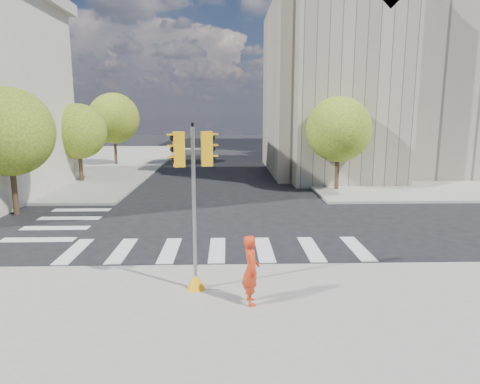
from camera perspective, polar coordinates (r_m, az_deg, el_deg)
name	(u,v)px	position (r m, az deg, el deg)	size (l,w,h in m)	color
ground	(221,235)	(18.37, -2.60, -5.74)	(160.00, 160.00, 0.00)	black
sidewalk_far_right	(417,162)	(48.13, 22.52, 3.78)	(28.00, 40.00, 0.15)	gray
sidewalk_far_left	(27,163)	(48.38, -26.56, 3.49)	(28.00, 40.00, 0.15)	gray
civic_building	(408,87)	(39.84, 21.43, 12.96)	(26.00, 16.00, 19.39)	#9F947E
office_tower	(388,37)	(64.19, 19.14, 18.92)	(20.00, 18.00, 30.00)	#9EA0A3
tree_lw_near	(9,132)	(24.19, -28.47, 7.07)	(4.40, 4.40, 6.41)	#382616
tree_lw_mid	(78,131)	(33.44, -20.74, 7.56)	(4.00, 4.00, 5.77)	#382616
tree_lw_far	(114,118)	(43.00, -16.48, 9.39)	(4.80, 4.80, 6.95)	#382616
tree_re_near	(339,129)	(28.56, 13.02, 8.13)	(4.20, 4.20, 6.16)	#382616
tree_re_mid	(305,121)	(40.27, 8.71, 9.38)	(4.60, 4.60, 6.66)	#382616
tree_re_far	(287,123)	(52.13, 6.31, 9.17)	(4.00, 4.00, 5.88)	#382616
lamp_near	(332,120)	(32.54, 12.14, 9.38)	(0.35, 0.18, 8.11)	black
lamp_far	(300,117)	(46.26, 7.99, 9.83)	(0.35, 0.18, 8.11)	black
traffic_signal	(194,221)	(12.07, -6.10, -3.87)	(1.08, 0.56, 4.75)	orange
photographer	(251,270)	(11.45, 1.47, -10.31)	(0.69, 0.45, 1.88)	red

